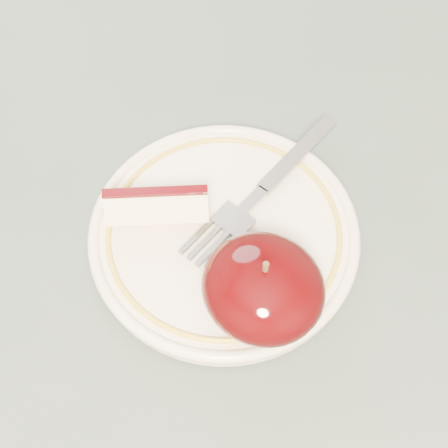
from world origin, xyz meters
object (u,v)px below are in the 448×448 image
Objects in this scene: plate at (224,234)px; apple_half at (263,288)px; table at (191,277)px; fork at (262,191)px.

apple_half is (0.06, -0.03, 0.03)m from plate.
apple_half is at bearing -26.23° from plate.
fork is at bearing 57.26° from table.
table is 0.11m from plate.
fork is (0.03, 0.05, 0.11)m from table.
table is at bearing 167.28° from apple_half.
apple_half is 0.49× the size of fork.
plate is 0.04m from fork.
apple_half is at bearing -12.72° from table.
fork is at bearing 127.98° from apple_half.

